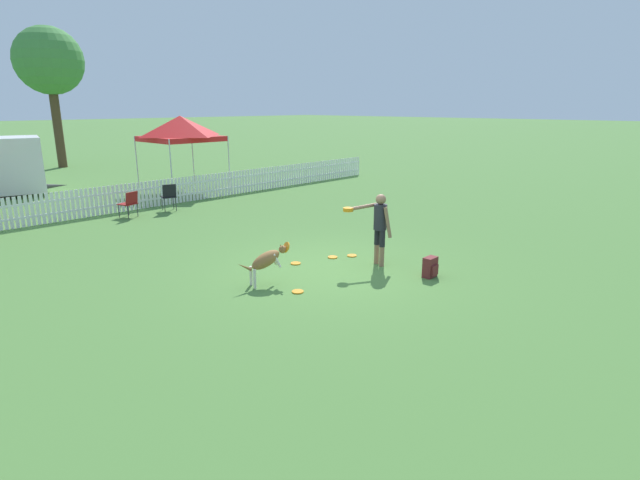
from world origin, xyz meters
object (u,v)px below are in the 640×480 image
at_px(frisbee_far_scatter, 298,292).
at_px(canopy_tent_main, 181,129).
at_px(tree_left_grove, 49,62).
at_px(folding_chair_center, 169,195).
at_px(folding_chair_blue_left, 129,202).
at_px(frisbee_near_handler, 352,256).
at_px(frisbee_midfield, 333,257).
at_px(leaping_dog, 267,260).
at_px(handler_person, 378,222).
at_px(backpack_on_grass, 430,267).
at_px(frisbee_near_dog, 296,263).

bearing_deg(frisbee_far_scatter, canopy_tent_main, 67.43).
bearing_deg(tree_left_grove, folding_chair_center, -98.26).
xyz_separation_m(folding_chair_blue_left, canopy_tent_main, (3.84, 3.05, 2.00)).
height_order(canopy_tent_main, tree_left_grove, tree_left_grove).
distance_m(folding_chair_center, canopy_tent_main, 4.43).
distance_m(frisbee_near_handler, folding_chair_center, 7.63).
bearing_deg(frisbee_midfield, leaping_dog, -173.66).
bearing_deg(folding_chair_blue_left, handler_person, 82.26).
bearing_deg(canopy_tent_main, leaping_dog, -114.41).
relative_size(folding_chair_blue_left, folding_chair_center, 0.90).
relative_size(handler_person, leaping_dog, 1.48).
distance_m(frisbee_near_handler, folding_chair_blue_left, 7.83).
bearing_deg(canopy_tent_main, folding_chair_center, -128.82).
relative_size(handler_person, backpack_on_grass, 3.74).
bearing_deg(folding_chair_center, frisbee_midfield, 106.12).
bearing_deg(frisbee_near_handler, leaping_dog, 179.97).
height_order(backpack_on_grass, folding_chair_blue_left, folding_chair_blue_left).
xyz_separation_m(leaping_dog, tree_left_grove, (4.56, 22.72, 5.08)).
bearing_deg(canopy_tent_main, frisbee_near_dog, -109.42).
bearing_deg(backpack_on_grass, tree_left_grove, 85.36).
relative_size(frisbee_midfield, backpack_on_grass, 0.53).
bearing_deg(canopy_tent_main, frisbee_midfield, -104.41).
height_order(frisbee_near_dog, folding_chair_blue_left, folding_chair_blue_left).
distance_m(handler_person, frisbee_far_scatter, 2.53).
height_order(leaping_dog, frisbee_near_dog, leaping_dog).
relative_size(leaping_dog, backpack_on_grass, 2.53).
relative_size(frisbee_far_scatter, backpack_on_grass, 0.53).
bearing_deg(backpack_on_grass, handler_person, 94.84).
bearing_deg(frisbee_near_dog, frisbee_far_scatter, -132.74).
xyz_separation_m(leaping_dog, frisbee_midfield, (2.17, 0.24, -0.49)).
distance_m(frisbee_near_dog, tree_left_grove, 23.12).
height_order(frisbee_midfield, frisbee_far_scatter, same).
relative_size(frisbee_near_handler, frisbee_near_dog, 1.00).
bearing_deg(frisbee_midfield, canopy_tent_main, 75.59).
xyz_separation_m(handler_person, frisbee_near_handler, (0.13, 0.82, -0.96)).
height_order(leaping_dog, folding_chair_center, folding_chair_center).
relative_size(frisbee_far_scatter, tree_left_grove, 0.03).
distance_m(frisbee_near_handler, frisbee_near_dog, 1.40).
relative_size(frisbee_near_dog, frisbee_midfield, 1.00).
bearing_deg(folding_chair_center, frisbee_far_scatter, 92.46).
distance_m(leaping_dog, frisbee_near_dog, 1.46).
relative_size(backpack_on_grass, folding_chair_center, 0.46).
distance_m(folding_chair_center, tree_left_grove, 16.08).
xyz_separation_m(frisbee_near_handler, frisbee_midfield, (-0.40, 0.24, 0.00)).
bearing_deg(folding_chair_blue_left, frisbee_near_handler, 84.18).
distance_m(handler_person, leaping_dog, 2.62).
distance_m(folding_chair_blue_left, tree_left_grove, 16.28).
bearing_deg(folding_chair_blue_left, folding_chair_center, 160.58).
height_order(handler_person, backpack_on_grass, handler_person).
distance_m(frisbee_far_scatter, tree_left_grove, 24.52).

